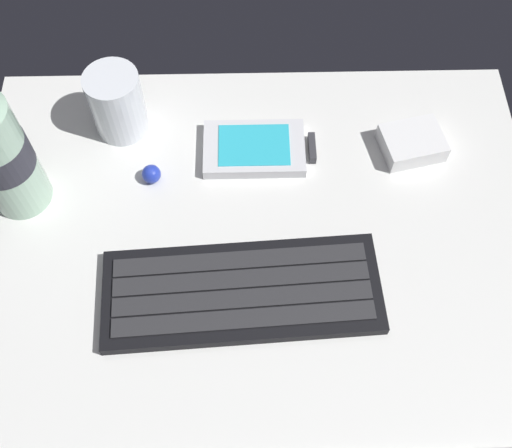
# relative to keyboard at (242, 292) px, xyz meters

# --- Properties ---
(ground_plane) EXTENTS (0.64, 0.48, 0.03)m
(ground_plane) POSITION_rel_keyboard_xyz_m (0.02, 0.07, -0.02)
(ground_plane) COLOR silver
(keyboard) EXTENTS (0.30, 0.13, 0.02)m
(keyboard) POSITION_rel_keyboard_xyz_m (0.00, 0.00, 0.00)
(keyboard) COLOR black
(keyboard) RESTS_ON ground_plane
(handheld_device) EXTENTS (0.13, 0.08, 0.02)m
(handheld_device) POSITION_rel_keyboard_xyz_m (0.02, 0.18, -0.00)
(handheld_device) COLOR silver
(handheld_device) RESTS_ON ground_plane
(juice_cup) EXTENTS (0.06, 0.06, 0.09)m
(juice_cup) POSITION_rel_keyboard_xyz_m (-0.14, 0.23, 0.03)
(juice_cup) COLOR silver
(juice_cup) RESTS_ON ground_plane
(charger_block) EXTENTS (0.08, 0.07, 0.02)m
(charger_block) POSITION_rel_keyboard_xyz_m (0.20, 0.18, 0.00)
(charger_block) COLOR white
(charger_block) RESTS_ON ground_plane
(trackball_mouse) EXTENTS (0.02, 0.02, 0.02)m
(trackball_mouse) POSITION_rel_keyboard_xyz_m (-0.10, 0.15, 0.00)
(trackball_mouse) COLOR #2338B2
(trackball_mouse) RESTS_ON ground_plane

